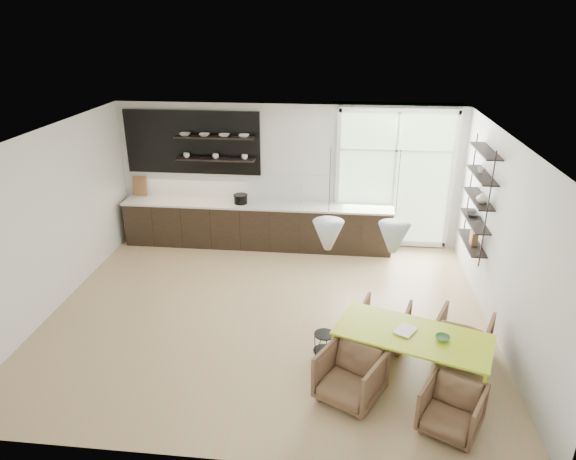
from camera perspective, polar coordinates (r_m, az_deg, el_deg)
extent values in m
cube|color=tan|center=(8.47, -2.27, -9.32)|extent=(7.00, 6.00, 0.01)
cube|color=silver|center=(10.60, -0.04, 6.07)|extent=(7.00, 0.02, 2.90)
cube|color=silver|center=(8.99, -25.10, 0.75)|extent=(0.02, 6.00, 2.90)
cube|color=silver|center=(8.08, 22.94, -1.24)|extent=(0.02, 6.00, 2.90)
cube|color=white|center=(7.35, -2.62, 10.26)|extent=(7.00, 6.00, 0.01)
cube|color=#B2D1A5|center=(10.56, 11.67, 5.54)|extent=(2.20, 0.02, 2.70)
cube|color=silver|center=(10.54, 11.69, 5.49)|extent=(2.30, 0.08, 2.80)
cone|color=silver|center=(7.18, 4.47, -0.60)|extent=(0.44, 0.44, 0.42)
cone|color=silver|center=(7.22, 11.63, -0.89)|extent=(0.44, 0.44, 0.42)
cylinder|color=black|center=(6.90, 4.67, 5.55)|extent=(0.01, 0.01, 0.89)
cylinder|color=black|center=(6.94, 12.14, 5.21)|extent=(0.01, 0.01, 0.89)
cube|color=black|center=(10.70, -3.43, 0.51)|extent=(5.50, 0.65, 0.90)
cube|color=silver|center=(10.53, -3.49, 2.88)|extent=(5.54, 0.69, 0.04)
cube|color=silver|center=(10.74, -3.24, 4.86)|extent=(5.50, 0.02, 0.55)
cube|color=black|center=(10.78, -10.57, 9.55)|extent=(2.80, 0.06, 1.30)
cube|color=black|center=(10.48, -8.18, 10.17)|extent=(1.60, 0.28, 0.03)
cube|color=black|center=(10.58, -8.04, 7.80)|extent=(1.60, 0.28, 0.03)
cube|color=brown|center=(11.36, -16.15, 4.73)|extent=(0.30, 0.10, 0.42)
cylinder|color=silver|center=(10.45, 1.46, 3.92)|extent=(0.02, 0.02, 0.40)
imported|color=white|center=(10.63, -11.38, 10.37)|extent=(0.22, 0.22, 0.05)
imported|color=white|center=(10.52, -9.27, 10.39)|extent=(0.22, 0.22, 0.05)
imported|color=white|center=(10.42, -7.11, 10.40)|extent=(0.22, 0.22, 0.05)
imported|color=white|center=(10.34, -4.91, 10.39)|extent=(0.22, 0.22, 0.05)
imported|color=white|center=(10.73, -11.21, 8.14)|extent=(0.12, 0.12, 0.10)
imported|color=white|center=(10.57, -8.06, 8.13)|extent=(0.12, 0.12, 0.10)
imported|color=white|center=(10.44, -4.83, 8.09)|extent=(0.12, 0.12, 0.10)
cylinder|color=black|center=(10.52, -5.28, 3.40)|extent=(0.27, 0.27, 0.17)
cube|color=black|center=(8.49, 21.25, 1.97)|extent=(0.02, 0.02, 1.90)
cube|color=black|center=(9.59, 19.58, 4.50)|extent=(0.02, 0.02, 1.90)
cube|color=black|center=(9.31, 19.70, -1.33)|extent=(0.26, 1.20, 0.02)
cube|color=black|center=(9.17, 20.03, 0.96)|extent=(0.26, 1.20, 0.02)
cube|color=black|center=(9.04, 20.37, 3.31)|extent=(0.26, 1.20, 0.02)
cube|color=black|center=(8.92, 20.71, 5.73)|extent=(0.26, 1.20, 0.03)
cube|color=black|center=(8.82, 21.07, 8.21)|extent=(0.26, 1.20, 0.03)
imported|color=white|center=(8.77, 20.82, 3.44)|extent=(0.18, 0.18, 0.19)
imported|color=#333338|center=(9.33, 19.80, 1.63)|extent=(0.22, 0.22, 0.05)
imported|color=white|center=(9.00, 20.62, 6.28)|extent=(0.10, 0.10, 0.09)
cube|color=brown|center=(9.17, 19.94, -0.82)|extent=(0.10, 0.18, 0.24)
cube|color=#BBD920|center=(6.90, 13.71, -11.25)|extent=(2.13, 1.48, 0.03)
cube|color=#BBD920|center=(6.98, 5.01, -13.74)|extent=(0.06, 0.06, 0.68)
cube|color=#BBD920|center=(7.60, 7.18, -10.48)|extent=(0.06, 0.06, 0.68)
cube|color=#BBD920|center=(6.73, 20.72, -17.03)|extent=(0.06, 0.06, 0.68)
cube|color=#BBD920|center=(7.37, 21.41, -13.30)|extent=(0.06, 0.06, 0.68)
imported|color=brown|center=(7.77, 10.65, -10.16)|extent=(0.83, 0.85, 0.63)
imported|color=brown|center=(7.75, 18.88, -11.09)|extent=(0.93, 0.94, 0.66)
imported|color=brown|center=(6.69, 6.93, -15.75)|extent=(0.99, 1.00, 0.68)
imported|color=brown|center=(6.53, 17.72, -18.41)|extent=(0.87, 0.88, 0.60)
cylinder|color=black|center=(7.31, 4.06, -11.49)|extent=(0.29, 0.29, 0.02)
cylinder|color=black|center=(7.46, 4.00, -13.22)|extent=(0.31, 0.31, 0.01)
cylinder|color=black|center=(7.46, 5.01, -12.50)|extent=(0.01, 0.01, 0.38)
cylinder|color=black|center=(7.52, 3.62, -12.14)|extent=(0.01, 0.01, 0.38)
cylinder|color=black|center=(7.37, 3.02, -12.91)|extent=(0.01, 0.01, 0.38)
cylinder|color=black|center=(7.32, 4.43, -13.29)|extent=(0.01, 0.01, 0.38)
imported|color=white|center=(6.95, 12.06, -10.57)|extent=(0.34, 0.37, 0.03)
imported|color=#4C8952|center=(6.86, 16.80, -11.42)|extent=(0.25, 0.25, 0.06)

